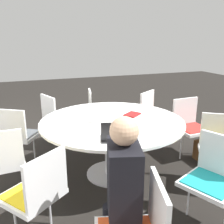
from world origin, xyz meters
name	(u,v)px	position (x,y,z in m)	size (l,w,h in m)	color
ground_plane	(112,174)	(0.00, 0.00, 0.00)	(16.00, 16.00, 0.00)	black
conference_table	(112,130)	(0.00, 0.00, 0.61)	(1.73, 1.73, 0.73)	#B7B7BC
chair_1	(213,174)	(-1.12, -0.56, 0.50)	(0.57, 0.56, 0.85)	silver
chair_2	(220,146)	(-0.64, -1.08, 0.50)	(0.59, 0.60, 0.85)	silver
chair_3	(190,123)	(0.13, -1.25, 0.50)	(0.44, 0.46, 0.85)	silver
chair_4	(154,113)	(0.75, -1.01, 0.50)	(0.59, 0.60, 0.85)	silver
chair_5	(98,110)	(1.24, -0.20, 0.50)	(0.52, 0.50, 0.85)	silver
chair_6	(56,116)	(1.15, 0.51, 0.50)	(0.56, 0.55, 0.85)	silver
chair_7	(17,132)	(0.61, 1.10, 0.50)	(0.59, 0.60, 0.85)	silver
chair_8	(2,159)	(-0.14, 1.25, 0.50)	(0.44, 0.46, 0.85)	silver
chair_9	(37,190)	(-0.81, 0.96, 0.50)	(0.60, 0.60, 0.85)	silver
person_0	(121,184)	(-1.25, 0.39, 0.70)	(0.41, 0.33, 1.20)	black
laptop	(116,135)	(-0.60, 0.18, 0.79)	(0.32, 0.35, 0.21)	#232326
spiral_notebook	(132,114)	(0.09, -0.31, 0.74)	(0.25, 0.26, 0.02)	maroon
coffee_cup	(94,120)	(-0.04, 0.23, 0.78)	(0.08, 0.08, 0.08)	white
handbag	(206,153)	(-0.16, -1.34, 0.14)	(0.36, 0.16, 0.28)	#513319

